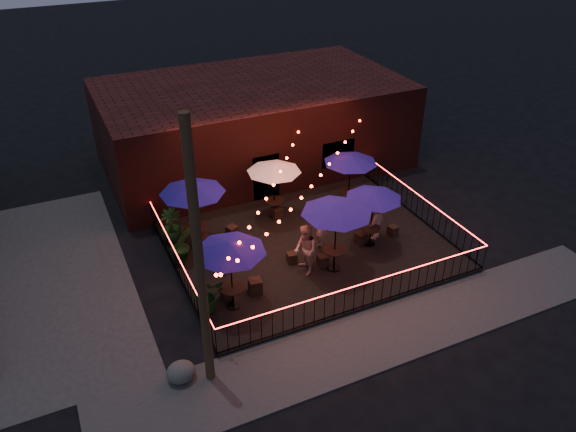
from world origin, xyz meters
The scene contains 35 objects.
ground centered at (0.00, 0.00, 0.00)m, with size 110.00×110.00×0.00m, color black.
patio centered at (0.00, 2.00, 0.07)m, with size 10.00×8.00×0.15m, color black.
sidewalk centered at (0.00, -3.25, 0.03)m, with size 18.00×2.50×0.05m, color #3C3937.
brick_building centered at (1.00, 9.99, 2.00)m, with size 14.00×8.00×4.00m.
utility_pole centered at (-5.40, -2.60, 4.00)m, with size 0.26×0.26×8.00m, color #3E2919.
fence_front centered at (0.00, -2.00, 0.66)m, with size 10.00×0.04×1.04m.
fence_left centered at (-5.00, 2.00, 0.66)m, with size 0.04×8.00×1.04m.
fence_right centered at (5.00, 2.00, 0.66)m, with size 0.04×8.00×1.04m.
festoon_lights centered at (-1.01, 1.70, 2.52)m, with size 10.02×8.72×1.32m.
cafe_table_0 centered at (-3.80, -0.12, 2.49)m, with size 2.75×2.75×2.56m.
cafe_table_1 centered at (-3.80, 3.82, 2.58)m, with size 3.03×3.03×2.67m.
cafe_table_2 centered at (0.19, 0.30, 2.64)m, with size 3.07×3.07×2.73m.
cafe_table_3 centered at (-0.28, 4.51, 2.35)m, with size 2.66×2.66×2.41m.
cafe_table_4 centered at (2.19, 1.10, 2.29)m, with size 2.53×2.53×2.34m.
cafe_table_5 centered at (2.85, 3.89, 2.37)m, with size 2.25×2.25×2.44m.
bistro_chair_0 centered at (-3.85, 0.38, 0.37)m, with size 0.37×0.37×0.44m, color black.
bistro_chair_1 centered at (-2.86, 0.26, 0.40)m, with size 0.42×0.42×0.50m, color black.
bistro_chair_2 centered at (-3.61, 3.59, 0.39)m, with size 0.41×0.41×0.48m, color black.
bistro_chair_3 centered at (-2.39, 3.80, 0.38)m, with size 0.38×0.38×0.45m, color black.
bistro_chair_4 centered at (-1.02, 1.27, 0.35)m, with size 0.34×0.34×0.40m, color black.
bistro_chair_5 centered at (-0.10, 0.62, 0.36)m, with size 0.35×0.35×0.42m, color black.
bistro_chair_6 centered at (-0.26, 4.33, 0.39)m, with size 0.40×0.40×0.47m, color black.
bistro_chair_7 centered at (1.22, 4.07, 0.39)m, with size 0.40×0.40×0.47m, color black.
bistro_chair_8 centered at (1.92, 1.30, 0.37)m, with size 0.36×0.36×0.43m, color black.
bistro_chair_9 centered at (3.33, 1.24, 0.35)m, with size 0.34×0.34×0.40m, color black.
bistro_chair_10 centered at (2.26, 3.91, 0.39)m, with size 0.40×0.40×0.48m, color black.
bistro_chair_11 centered at (3.79, 4.17, 0.36)m, with size 0.35×0.35×0.41m, color black.
patron_a centered at (0.38, 1.62, 1.01)m, with size 0.63×0.41×1.72m, color tan.
patron_b centered at (-0.84, 0.54, 1.10)m, with size 0.92×0.72×1.89m, color #D5A58D.
patron_c centered at (2.58, 1.37, 0.94)m, with size 1.02×0.59×1.58m, color beige.
potted_shrub_a centered at (-4.60, 0.08, 0.75)m, with size 1.09×0.94×1.21m, color #153911.
potted_shrub_b centered at (-4.60, 2.94, 0.91)m, with size 0.83×0.67×1.52m, color #1A3B10.
potted_shrub_c centered at (-4.60, 4.45, 0.83)m, with size 0.77×0.77×1.37m, color #0E370A.
cooler centered at (-3.48, 1.87, 0.57)m, with size 0.76×0.66×0.83m.
boulder centered at (-6.18, -2.36, 0.34)m, with size 0.86×0.73×0.67m, color #4C4D47.
Camera 1 is at (-8.13, -13.72, 12.31)m, focal length 35.00 mm.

